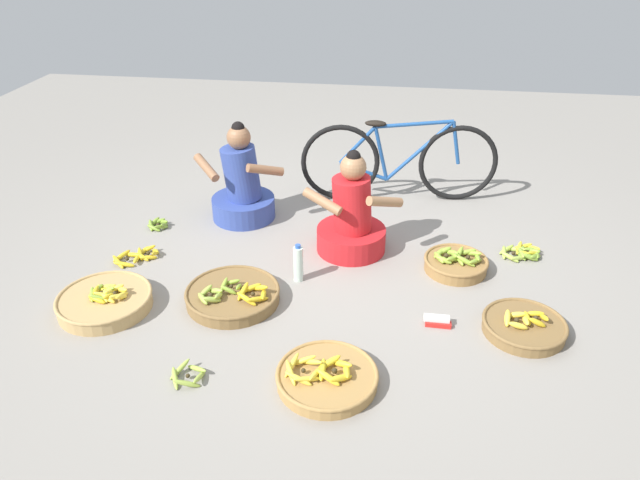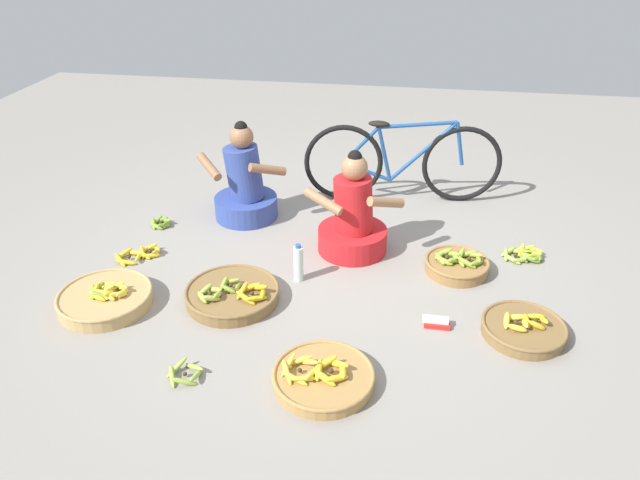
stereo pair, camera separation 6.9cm
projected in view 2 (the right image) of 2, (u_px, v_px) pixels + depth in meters
The scene contains 15 objects.
ground_plane at pixel (324, 268), 4.26m from camera, with size 10.00×10.00×0.00m, color gray.
vendor_woman_front at pixel (353, 220), 4.36m from camera, with size 0.73×0.52×0.80m.
vendor_woman_behind at pixel (245, 187), 4.84m from camera, with size 0.75×0.52×0.83m.
bicycle_leaning at pixel (402, 162), 5.08m from camera, with size 1.70×0.25×0.73m.
banana_basket_near_bicycle at pixel (524, 328), 3.58m from camera, with size 0.51×0.51×0.14m.
banana_basket_back_center at pixel (323, 377), 3.21m from camera, with size 0.57×0.57×0.15m.
banana_basket_near_vendor at pixel (105, 298), 3.84m from camera, with size 0.61×0.61×0.16m.
banana_basket_back_left at pixel (232, 294), 3.89m from camera, with size 0.63×0.63×0.17m.
banana_basket_front_left at pixel (457, 264), 4.19m from camera, with size 0.46×0.46×0.16m.
loose_bananas_front_right at pixel (526, 255), 4.37m from camera, with size 0.33×0.27×0.08m.
loose_bananas_front_center at pixel (139, 254), 4.38m from camera, with size 0.33×0.31×0.08m.
loose_bananas_mid_left at pixel (185, 373), 3.26m from camera, with size 0.22×0.22×0.09m.
loose_bananas_mid_right at pixel (161, 223), 4.81m from camera, with size 0.19×0.19×0.08m.
water_bottle at pixel (298, 263), 4.06m from camera, with size 0.07×0.07×0.28m.
packet_carton_stack at pixel (436, 323), 3.66m from camera, with size 0.17×0.07×0.06m.
Camera 2 is at (0.55, -3.55, 2.29)m, focal length 33.05 mm.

